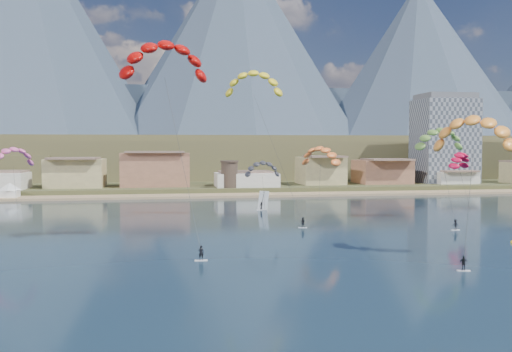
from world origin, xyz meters
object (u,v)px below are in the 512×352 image
Objects in this scene: kitesurfer_orange at (474,128)px; watchtower at (229,174)px; apartment_tower at (444,139)px; windsurfer at (262,204)px; kitesurfer_green at (440,136)px; kitesurfer_red at (164,55)px; kitesurfer_yellow at (254,80)px.

watchtower is at bearing 101.83° from kitesurfer_orange.
apartment_tower reaches higher than windsurfer.
watchtower is 0.40× the size of kitesurfer_green.
kitesurfer_yellow is (17.83, 27.53, 0.05)m from kitesurfer_red.
watchtower is 91.39m from kitesurfer_red.
kitesurfer_orange is 37.67m from kitesurfer_green.
kitesurfer_green is at bearing -62.21° from watchtower.
apartment_tower reaches higher than kitesurfer_orange.
kitesurfer_orange is at bearing -71.87° from windsurfer.
kitesurfer_green is 4.86× the size of windsurfer.
kitesurfer_green is at bearing -11.73° from kitesurfer_yellow.
windsurfer is (22.11, 41.94, -26.89)m from kitesurfer_red.
kitesurfer_yellow is at bearing -106.52° from windsurfer.
watchtower is 0.27× the size of kitesurfer_red.
kitesurfer_red is at bearing -134.69° from apartment_tower.
apartment_tower is at bearing 63.10° from kitesurfer_orange.
kitesurfer_green is at bearing -119.08° from apartment_tower.
kitesurfer_red is 59.25m from kitesurfer_green.
kitesurfer_orange is at bearing -78.17° from watchtower.
watchtower is 0.26× the size of kitesurfer_yellow.
windsurfer is (2.62, -44.62, -4.96)m from watchtower.
kitesurfer_yellow is 30.85m from windsurfer.
apartment_tower is 110.05m from kitesurfer_yellow.
apartment_tower reaches higher than kitesurfer_green.
kitesurfer_orange is 0.96× the size of kitesurfer_green.
kitesurfer_yellow is (-81.66, -73.03, 10.53)m from apartment_tower.
apartment_tower is at bearing 45.31° from kitesurfer_red.
watchtower is 0.41× the size of kitesurfer_orange.
kitesurfer_green reaches higher than watchtower.
windsurfer is at bearing -142.86° from apartment_tower.
kitesurfer_yellow is at bearing 118.29° from kitesurfer_orange.
kitesurfer_red is at bearing 159.63° from kitesurfer_orange.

